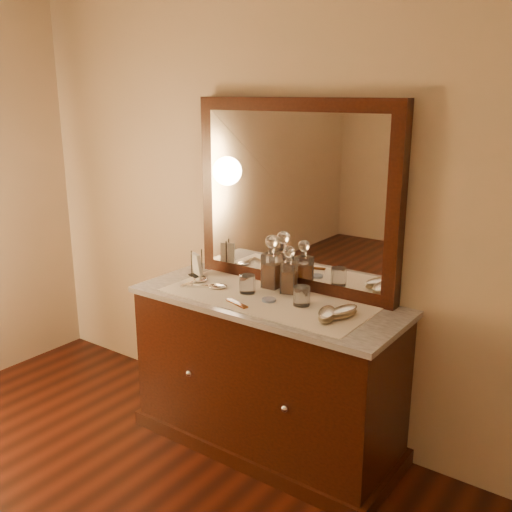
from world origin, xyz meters
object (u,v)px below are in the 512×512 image
(brush_far, at_px, (344,312))
(dresser_cabinet, at_px, (267,375))
(pin_dish, at_px, (269,300))
(decanter_left, at_px, (272,267))
(comb, at_px, (237,303))
(hand_mirror_outer, at_px, (198,281))
(mirror_frame, at_px, (294,196))
(hand_mirror_inner, at_px, (214,286))
(napkin_rack, at_px, (197,266))
(decanter_right, at_px, (289,275))
(brush_near, at_px, (327,314))

(brush_far, bearing_deg, dresser_cabinet, 179.47)
(pin_dish, distance_m, decanter_left, 0.24)
(comb, height_order, hand_mirror_outer, hand_mirror_outer)
(mirror_frame, height_order, decanter_left, mirror_frame)
(comb, distance_m, hand_mirror_inner, 0.28)
(comb, xyz_separation_m, napkin_rack, (-0.47, 0.23, 0.06))
(napkin_rack, xyz_separation_m, hand_mirror_outer, (0.08, -0.08, -0.05))
(decanter_right, relative_size, hand_mirror_inner, 1.18)
(dresser_cabinet, height_order, decanter_right, decanter_right)
(mirror_frame, distance_m, hand_mirror_outer, 0.72)
(pin_dish, xyz_separation_m, hand_mirror_inner, (-0.36, -0.00, 0.00))
(pin_dish, relative_size, decanter_left, 0.24)
(napkin_rack, bearing_deg, brush_near, -8.84)
(hand_mirror_outer, bearing_deg, brush_near, -4.47)
(pin_dish, bearing_deg, comb, -128.91)
(dresser_cabinet, distance_m, pin_dish, 0.45)
(decanter_left, height_order, hand_mirror_outer, decanter_left)
(mirror_frame, distance_m, decanter_left, 0.40)
(brush_near, bearing_deg, brush_far, 56.92)
(brush_far, bearing_deg, decanter_right, 161.05)
(brush_near, bearing_deg, hand_mirror_inner, 176.88)
(pin_dish, relative_size, decanter_right, 0.28)
(mirror_frame, height_order, hand_mirror_inner, mirror_frame)
(napkin_rack, bearing_deg, decanter_left, 10.51)
(decanter_right, relative_size, brush_far, 1.38)
(pin_dish, height_order, brush_far, brush_far)
(mirror_frame, relative_size, brush_near, 6.31)
(mirror_frame, bearing_deg, comb, -99.53)
(dresser_cabinet, height_order, pin_dish, pin_dish)
(pin_dish, relative_size, brush_far, 0.38)
(brush_near, bearing_deg, hand_mirror_outer, 175.53)
(decanter_left, bearing_deg, comb, -89.21)
(napkin_rack, bearing_deg, brush_far, -3.94)
(brush_far, distance_m, hand_mirror_inner, 0.77)
(napkin_rack, relative_size, hand_mirror_inner, 0.74)
(mirror_frame, height_order, hand_mirror_outer, mirror_frame)
(comb, bearing_deg, hand_mirror_outer, 175.95)
(mirror_frame, distance_m, decanter_right, 0.42)
(decanter_left, xyz_separation_m, hand_mirror_inner, (-0.25, -0.19, -0.10))
(decanter_left, distance_m, hand_mirror_inner, 0.33)
(brush_near, height_order, brush_far, same)
(decanter_right, distance_m, hand_mirror_outer, 0.53)
(decanter_right, relative_size, hand_mirror_outer, 1.33)
(decanter_left, relative_size, brush_near, 1.54)
(pin_dish, xyz_separation_m, decanter_right, (0.01, 0.17, 0.09))
(decanter_left, distance_m, brush_far, 0.55)
(brush_far, bearing_deg, brush_near, -123.08)
(brush_far, height_order, hand_mirror_outer, brush_far)
(decanter_right, bearing_deg, hand_mirror_outer, -163.88)
(decanter_left, distance_m, brush_near, 0.53)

